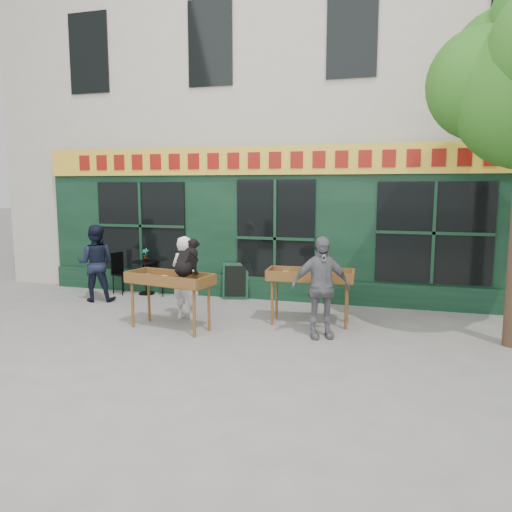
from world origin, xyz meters
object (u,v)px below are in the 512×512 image
Objects in this scene: book_cart_right at (310,279)px; woman at (185,278)px; man_right at (320,287)px; bistro_table at (146,271)px; book_cart_center at (170,282)px; dog at (187,257)px; man_left at (96,263)px.

woman is at bearing -174.64° from book_cart_right.
man_right is 4.85m from bistro_table.
bistro_table is at bearing 129.98° from man_right.
book_cart_center is 2.48m from book_cart_right.
book_cart_center and book_cart_right have the same top height.
dog reaches higher than book_cart_right.
man_left is (-2.48, 0.86, 0.04)m from woman.
book_cart_right is (2.26, 0.36, 0.04)m from woman.
dog reaches higher than book_cart_center.
man_right reaches higher than man_left.
man_left reaches higher than book_cart_center.
bistro_table is at bearing 157.22° from book_cart_right.
man_left is (-5.04, 1.25, -0.01)m from man_right.
dog is at bearing 127.77° from woman.
man_right reaches higher than bistro_table.
man_right is at bearing 19.11° from dog.
dog reaches higher than woman.
dog is 2.28m from man_right.
man_right is (2.56, -0.39, 0.05)m from woman.
book_cart_center is 1.04× the size of book_cart_right.
book_cart_right is 0.93× the size of man_left.
book_cart_center is at bearing -159.62° from book_cart_right.
woman is at bearing 127.77° from dog.
dog is at bearing 3.07° from book_cart_center.
woman is 1.02× the size of book_cart_right.
man_left is at bearing 162.30° from dog.
book_cart_center is 3.01m from bistro_table.
dog is 0.38× the size of woman.
book_cart_right is at bearing 35.20° from book_cart_center.
book_cart_center is at bearing 130.47° from man_left.
dog is 3.26m from man_left.
dog is 0.36× the size of man_right.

